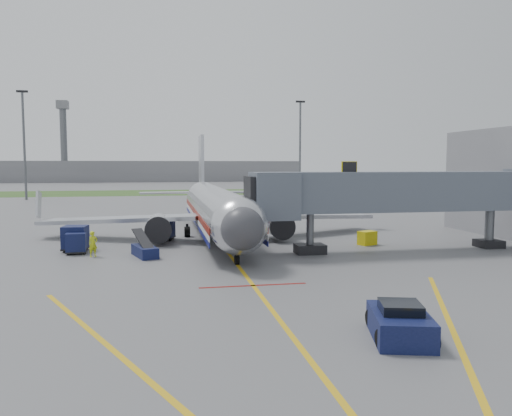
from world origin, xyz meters
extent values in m
plane|color=#565659|center=(0.00, 0.00, 0.00)|extent=(400.00, 400.00, 0.00)
cube|color=#2D4C1E|center=(0.00, 90.00, 0.01)|extent=(300.00, 25.00, 0.01)
cube|color=gold|center=(0.00, -2.00, 0.00)|extent=(0.25, 50.00, 0.01)
cube|color=maroon|center=(0.00, -4.00, 0.00)|extent=(6.00, 0.25, 0.01)
cube|color=gold|center=(-6.00, -14.00, 0.00)|extent=(9.52, 20.04, 0.01)
cube|color=gold|center=(6.00, -14.00, 0.00)|extent=(9.52, 20.04, 0.01)
cylinder|color=silver|center=(0.00, 15.00, 2.70)|extent=(3.80, 28.00, 3.80)
sphere|color=silver|center=(0.00, 1.00, 2.70)|extent=(3.80, 3.80, 3.80)
sphere|color=#38383D|center=(0.00, -0.30, 2.70)|extent=(2.74, 2.74, 2.74)
cube|color=black|center=(0.00, 0.60, 3.25)|extent=(2.20, 1.20, 0.55)
cone|color=silver|center=(0.00, 31.50, 2.70)|extent=(3.80, 5.00, 3.80)
cube|color=#B7BAC1|center=(0.00, 31.00, 6.70)|extent=(0.35, 4.20, 7.00)
cube|color=#B7BAC1|center=(-8.50, 15.00, 1.80)|extent=(15.10, 8.59, 1.13)
cube|color=#B7BAC1|center=(8.50, 15.00, 1.80)|extent=(15.10, 8.59, 1.13)
cylinder|color=silver|center=(-5.20, 12.00, 1.35)|extent=(2.10, 3.60, 2.10)
cylinder|color=silver|center=(5.20, 12.00, 1.35)|extent=(2.10, 3.60, 2.10)
cube|color=maroon|center=(1.92, 15.00, 2.35)|extent=(0.05, 28.00, 0.45)
cube|color=navy|center=(1.92, 15.00, 1.45)|extent=(0.05, 28.00, 0.35)
cylinder|color=black|center=(0.00, 2.00, 0.30)|extent=(0.28, 0.70, 0.70)
cylinder|color=black|center=(-2.60, 15.50, 0.45)|extent=(0.50, 1.00, 1.00)
cylinder|color=black|center=(2.60, 15.50, 0.45)|extent=(0.50, 1.00, 1.00)
cube|color=slate|center=(13.00, 5.00, 4.60)|extent=(20.00, 3.00, 3.00)
cube|color=slate|center=(3.20, 5.00, 4.40)|extent=(3.20, 3.60, 3.40)
cube|color=black|center=(2.00, 5.00, 4.40)|extent=(1.60, 3.00, 2.80)
cube|color=yellow|center=(9.00, 5.00, 6.40)|extent=(1.20, 0.15, 1.00)
cylinder|color=#595B60|center=(6.00, 5.00, 1.55)|extent=(0.56, 0.56, 3.10)
cube|color=black|center=(6.00, 5.00, 0.35)|extent=(2.20, 1.60, 0.70)
cylinder|color=#595B60|center=(21.00, 5.00, 1.55)|extent=(0.70, 0.70, 3.10)
cube|color=black|center=(21.00, 5.00, 0.30)|extent=(1.80, 1.80, 0.60)
cylinder|color=#595B60|center=(-30.00, 70.00, 10.00)|extent=(0.44, 0.44, 20.00)
cube|color=black|center=(-30.00, 70.00, 20.20)|extent=(2.00, 0.40, 0.40)
cylinder|color=#595B60|center=(25.00, 75.00, 10.00)|extent=(0.44, 0.44, 20.00)
cube|color=black|center=(25.00, 75.00, 20.20)|extent=(2.00, 0.40, 0.40)
cube|color=slate|center=(-10.00, 170.00, 4.00)|extent=(120.00, 14.00, 8.00)
cylinder|color=#595B60|center=(-40.00, 165.00, 14.00)|extent=(2.40, 2.40, 28.00)
cube|color=slate|center=(-40.00, 165.00, 28.50)|extent=(4.00, 4.00, 3.00)
cube|color=#0C1237|center=(4.00, -13.31, 0.52)|extent=(2.89, 3.82, 1.04)
cube|color=black|center=(4.00, -13.31, 1.18)|extent=(1.85, 1.85, 0.47)
cylinder|color=black|center=(2.86, -14.27, 0.38)|extent=(0.40, 0.78, 0.75)
cylinder|color=black|center=(4.50, -14.71, 0.38)|extent=(0.40, 0.78, 0.75)
cylinder|color=black|center=(3.50, -11.90, 0.38)|extent=(0.40, 0.78, 0.75)
cylinder|color=black|center=(5.14, -12.34, 0.38)|extent=(0.40, 0.78, 0.75)
cube|color=#0C1237|center=(-11.47, 9.44, 1.07)|extent=(1.91, 1.91, 1.75)
cube|color=black|center=(-11.47, 9.44, 0.20)|extent=(1.97, 1.97, 0.14)
cylinder|color=black|center=(-12.21, 8.83, 0.16)|extent=(0.28, 0.34, 0.32)
cylinder|color=black|center=(-10.86, 8.70, 0.16)|extent=(0.28, 0.34, 0.32)
cylinder|color=black|center=(-12.08, 10.18, 0.16)|extent=(0.28, 0.34, 0.32)
cylinder|color=black|center=(-10.73, 10.05, 0.16)|extent=(0.28, 0.34, 0.32)
cube|color=#0C1237|center=(-4.71, 14.22, 1.03)|extent=(2.05, 2.05, 1.68)
cube|color=black|center=(-4.71, 14.22, 0.20)|extent=(2.11, 2.11, 0.13)
cylinder|color=black|center=(-5.50, 13.75, 0.15)|extent=(0.31, 0.35, 0.30)
cylinder|color=black|center=(-4.24, 13.43, 0.15)|extent=(0.31, 0.35, 0.30)
cylinder|color=black|center=(-5.18, 15.02, 0.15)|extent=(0.31, 0.35, 0.30)
cylinder|color=black|center=(-3.92, 14.69, 0.15)|extent=(0.31, 0.35, 0.30)
cube|color=#0C1237|center=(-11.24, 8.24, 0.86)|extent=(1.51, 1.51, 1.41)
cube|color=black|center=(-11.24, 8.24, 0.16)|extent=(1.56, 1.56, 0.11)
cylinder|color=black|center=(-11.74, 7.66, 0.13)|extent=(0.22, 0.27, 0.25)
cylinder|color=black|center=(-10.65, 7.74, 0.13)|extent=(0.22, 0.27, 0.25)
cylinder|color=black|center=(-11.82, 8.75, 0.13)|extent=(0.22, 0.27, 0.25)
cylinder|color=black|center=(-10.73, 8.83, 0.13)|extent=(0.22, 0.27, 0.25)
cube|color=#0C1237|center=(-6.14, 6.02, 0.39)|extent=(2.09, 3.34, 0.78)
cube|color=black|center=(-6.27, 6.43, 1.21)|extent=(1.79, 3.56, 1.22)
cylinder|color=black|center=(-6.22, 4.81, 0.24)|extent=(0.33, 0.52, 0.48)
cylinder|color=black|center=(-5.39, 5.08, 0.24)|extent=(0.33, 0.52, 0.48)
cylinder|color=black|center=(-6.89, 6.96, 0.24)|extent=(0.33, 0.52, 0.48)
cylinder|color=black|center=(-6.07, 7.22, 0.24)|extent=(0.33, 0.52, 0.48)
cube|color=yellow|center=(11.86, 8.00, 0.57)|extent=(1.69, 1.43, 1.14)
cylinder|color=black|center=(11.42, 7.82, 0.14)|extent=(0.29, 0.34, 0.29)
cylinder|color=black|center=(12.30, 8.18, 0.14)|extent=(0.29, 0.34, 0.29)
imported|color=#BED018|center=(-9.81, 6.68, 0.93)|extent=(0.81, 0.76, 1.86)
camera|label=1|loc=(-4.91, -30.56, 6.66)|focal=35.00mm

